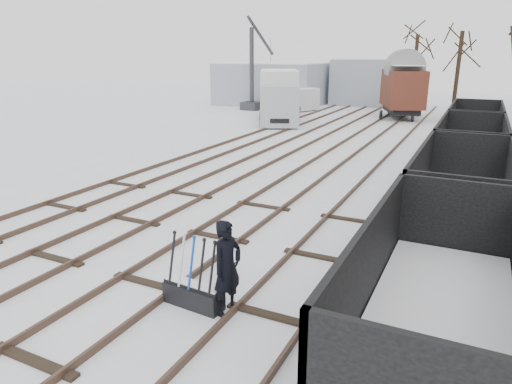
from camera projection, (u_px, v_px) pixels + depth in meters
ground at (149, 284)px, 10.20m from camera, size 120.00×120.00×0.00m
tracks at (331, 159)px, 21.93m from camera, size 13.90×52.00×0.16m
shed_left at (273, 83)px, 46.01m from camera, size 10.00×8.00×4.10m
shed_right at (372, 82)px, 45.60m from camera, size 7.00×6.00×4.50m
ground_frame at (193, 293)px, 9.27m from camera, size 1.33×0.52×1.49m
worker at (227, 268)px, 8.84m from camera, size 0.62×0.80×1.94m
freight_wagon_a at (438, 320)px, 7.15m from camera, size 2.43×6.08×2.48m
freight_wagon_b at (460, 204)px, 12.65m from camera, size 2.43×6.08×2.48m
freight_wagon_c at (469, 158)px, 18.15m from camera, size 2.43×6.08×2.48m
freight_wagon_d at (474, 134)px, 23.65m from camera, size 2.43×6.08×2.48m
box_van_wagon at (403, 87)px, 35.69m from camera, size 4.51×6.03×4.12m
lorry at (279, 95)px, 34.10m from camera, size 4.83×8.67×3.77m
panel_van at (294, 100)px, 40.19m from camera, size 3.62×4.92×1.99m
crane at (253, 86)px, 41.36m from camera, size 1.74×4.75×8.08m
tree_far_left at (414, 75)px, 38.34m from camera, size 0.30×0.30×6.47m
tree_far_right at (457, 77)px, 34.35m from camera, size 0.30×0.30×6.55m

